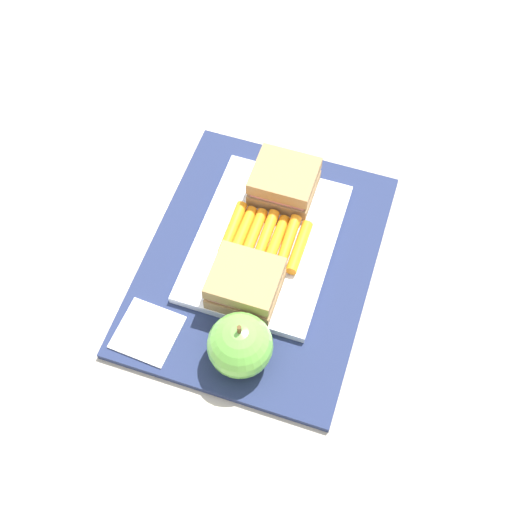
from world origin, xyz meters
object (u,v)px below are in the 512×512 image
at_px(sandwich_half_left, 284,182).
at_px(carrot_sticks_bundle, 265,237).
at_px(food_tray, 265,242).
at_px(apple, 240,345).
at_px(sandwich_half_right, 245,283).
at_px(paper_napkin, 147,332).

bearing_deg(sandwich_half_left, carrot_sticks_bundle, 0.12).
bearing_deg(food_tray, carrot_sticks_bundle, 13.29).
relative_size(food_tray, apple, 2.69).
distance_m(sandwich_half_right, carrot_sticks_bundle, 0.08).
bearing_deg(carrot_sticks_bundle, apple, 7.39).
relative_size(sandwich_half_left, sandwich_half_right, 1.00).
relative_size(sandwich_half_left, carrot_sticks_bundle, 0.78).
bearing_deg(apple, sandwich_half_right, -165.35).
bearing_deg(food_tray, sandwich_half_right, 0.00).
distance_m(sandwich_half_left, paper_napkin, 0.26).
height_order(carrot_sticks_bundle, paper_napkin, carrot_sticks_bundle).
xyz_separation_m(sandwich_half_right, carrot_sticks_bundle, (-0.08, 0.00, -0.02)).
height_order(sandwich_half_left, sandwich_half_right, same).
xyz_separation_m(food_tray, apple, (0.16, 0.02, 0.03)).
relative_size(sandwich_half_right, carrot_sticks_bundle, 0.78).
bearing_deg(apple, food_tray, -172.58).
distance_m(sandwich_half_left, carrot_sticks_bundle, 0.08).
xyz_separation_m(carrot_sticks_bundle, paper_napkin, (0.16, -0.09, -0.02)).
height_order(food_tray, apple, apple).
bearing_deg(paper_napkin, apple, 92.30).
height_order(sandwich_half_left, paper_napkin, sandwich_half_left).
relative_size(sandwich_half_left, paper_napkin, 1.14).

